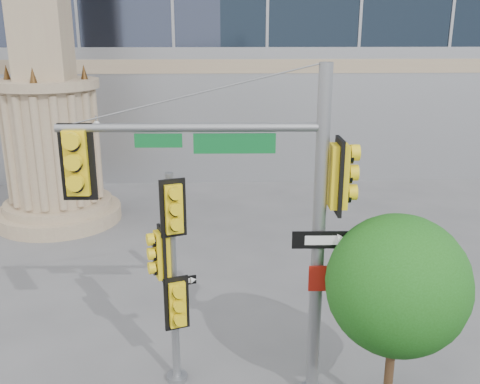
{
  "coord_description": "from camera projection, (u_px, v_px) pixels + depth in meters",
  "views": [
    {
      "loc": [
        -0.2,
        -9.78,
        6.73
      ],
      "look_at": [
        0.31,
        2.0,
        3.14
      ],
      "focal_mm": 40.0,
      "sensor_mm": 36.0,
      "label": 1
    }
  ],
  "objects": [
    {
      "name": "secondary_signal_pole",
      "position": [
        171.0,
        267.0,
        9.89
      ],
      "size": [
        0.8,
        0.58,
        4.29
      ],
      "rotation": [
        0.0,
        0.0,
        0.34
      ],
      "color": "slate",
      "rests_on": "ground"
    },
    {
      "name": "monument",
      "position": [
        45.0,
        67.0,
        18.05
      ],
      "size": [
        4.4,
        4.4,
        16.6
      ],
      "color": "#9F846B",
      "rests_on": "ground"
    },
    {
      "name": "ground",
      "position": [
        229.0,
        361.0,
        11.31
      ],
      "size": [
        120.0,
        120.0,
        0.0
      ],
      "primitive_type": "plane",
      "color": "#545456",
      "rests_on": "ground"
    },
    {
      "name": "main_signal_pole",
      "position": [
        254.0,
        205.0,
        9.1
      ],
      "size": [
        4.84,
        0.59,
        6.24
      ],
      "rotation": [
        0.0,
        0.0,
        -0.03
      ],
      "color": "slate",
      "rests_on": "ground"
    },
    {
      "name": "street_tree",
      "position": [
        399.0,
        290.0,
        8.99
      ],
      "size": [
        2.46,
        2.41,
        3.84
      ],
      "color": "#9F846B",
      "rests_on": "ground"
    }
  ]
}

